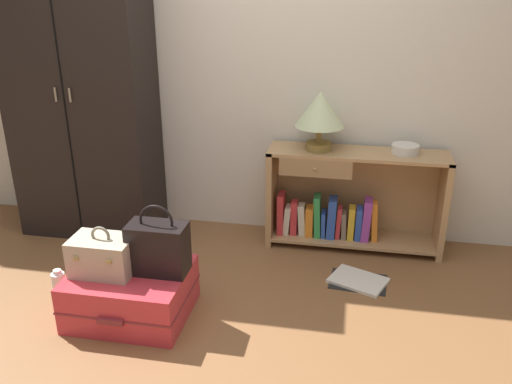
% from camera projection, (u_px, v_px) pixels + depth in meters
% --- Properties ---
extents(ground_plane, '(9.00, 9.00, 0.00)m').
position_uv_depth(ground_plane, '(199.00, 346.00, 2.76)').
color(ground_plane, brown).
extents(back_wall, '(6.40, 0.10, 2.60)m').
position_uv_depth(back_wall, '(254.00, 48.00, 3.63)').
color(back_wall, silver).
rests_on(back_wall, ground_plane).
extents(wardrobe, '(0.96, 0.47, 2.10)m').
position_uv_depth(wardrobe, '(80.00, 88.00, 3.65)').
color(wardrobe, black).
rests_on(wardrobe, ground_plane).
extents(bookshelf, '(1.18, 0.32, 0.69)m').
position_uv_depth(bookshelf, '(346.00, 202.00, 3.68)').
color(bookshelf, tan).
rests_on(bookshelf, ground_plane).
extents(table_lamp, '(0.32, 0.32, 0.39)m').
position_uv_depth(table_lamp, '(320.00, 111.00, 3.46)').
color(table_lamp, olive).
rests_on(table_lamp, bookshelf).
extents(bowl, '(0.18, 0.18, 0.06)m').
position_uv_depth(bowl, '(405.00, 149.00, 3.48)').
color(bowl, silver).
rests_on(bowl, bookshelf).
extents(suitcase_large, '(0.64, 0.54, 0.27)m').
position_uv_depth(suitcase_large, '(131.00, 293.00, 2.97)').
color(suitcase_large, '#D1333D').
rests_on(suitcase_large, ground_plane).
extents(train_case, '(0.33, 0.23, 0.27)m').
position_uv_depth(train_case, '(103.00, 255.00, 2.87)').
color(train_case, '#B7A88E').
rests_on(train_case, suitcase_large).
extents(handbag, '(0.31, 0.17, 0.39)m').
position_uv_depth(handbag, '(158.00, 247.00, 2.87)').
color(handbag, black).
rests_on(handbag, suitcase_large).
extents(bottle, '(0.08, 0.08, 0.20)m').
position_uv_depth(bottle, '(59.00, 286.00, 3.11)').
color(bottle, white).
rests_on(bottle, ground_plane).
extents(open_book_on_floor, '(0.39, 0.34, 0.02)m').
position_uv_depth(open_book_on_floor, '(358.00, 281.00, 3.33)').
color(open_book_on_floor, white).
rests_on(open_book_on_floor, ground_plane).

